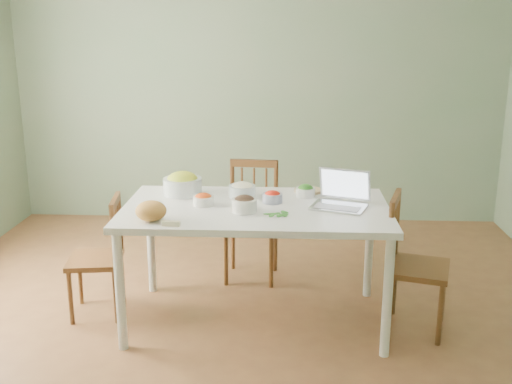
# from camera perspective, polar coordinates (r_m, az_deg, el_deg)

# --- Properties ---
(floor) EXTENTS (5.00, 5.00, 0.00)m
(floor) POSITION_cam_1_polar(r_m,az_deg,el_deg) (4.25, -1.49, -12.80)
(floor) COLOR brown
(floor) RESTS_ON ground
(wall_back) EXTENTS (5.00, 0.00, 2.70)m
(wall_back) POSITION_cam_1_polar(r_m,az_deg,el_deg) (6.28, 0.21, 9.38)
(wall_back) COLOR gray
(wall_back) RESTS_ON ground
(wall_front) EXTENTS (5.00, 0.00, 2.70)m
(wall_front) POSITION_cam_1_polar(r_m,az_deg,el_deg) (1.43, -9.82, -12.31)
(wall_front) COLOR gray
(wall_front) RESTS_ON ground
(dining_table) EXTENTS (1.78, 1.00, 0.84)m
(dining_table) POSITION_cam_1_polar(r_m,az_deg,el_deg) (4.21, 0.00, -6.81)
(dining_table) COLOR white
(dining_table) RESTS_ON floor
(chair_far) EXTENTS (0.45, 0.43, 0.95)m
(chair_far) POSITION_cam_1_polar(r_m,az_deg,el_deg) (4.89, -0.46, -2.88)
(chair_far) COLOR #5A3117
(chair_far) RESTS_ON floor
(chair_left) EXTENTS (0.41, 0.42, 0.86)m
(chair_left) POSITION_cam_1_polar(r_m,az_deg,el_deg) (4.46, -14.88, -5.91)
(chair_left) COLOR #5A3117
(chair_left) RESTS_ON floor
(chair_right) EXTENTS (0.49, 0.51, 0.93)m
(chair_right) POSITION_cam_1_polar(r_m,az_deg,el_deg) (4.22, 15.01, -6.63)
(chair_right) COLOR #5A3117
(chair_right) RESTS_ON floor
(bread_boule) EXTENTS (0.21, 0.21, 0.13)m
(bread_boule) POSITION_cam_1_polar(r_m,az_deg,el_deg) (3.82, -9.83, -1.75)
(bread_boule) COLOR #C38F40
(bread_boule) RESTS_ON dining_table
(butter_stick) EXTENTS (0.11, 0.04, 0.03)m
(butter_stick) POSITION_cam_1_polar(r_m,az_deg,el_deg) (3.71, -7.99, -2.95)
(butter_stick) COLOR beige
(butter_stick) RESTS_ON dining_table
(bowl_squash) EXTENTS (0.36, 0.36, 0.16)m
(bowl_squash) POSITION_cam_1_polar(r_m,az_deg,el_deg) (4.37, -6.91, 0.80)
(bowl_squash) COLOR gold
(bowl_squash) RESTS_ON dining_table
(bowl_carrot) EXTENTS (0.16, 0.16, 0.08)m
(bowl_carrot) POSITION_cam_1_polar(r_m,az_deg,el_deg) (4.11, -4.96, -0.69)
(bowl_carrot) COLOR orange
(bowl_carrot) RESTS_ON dining_table
(bowl_onion) EXTENTS (0.25, 0.25, 0.10)m
(bowl_onion) POSITION_cam_1_polar(r_m,az_deg,el_deg) (4.29, -1.32, 0.24)
(bowl_onion) COLOR #F9F2C8
(bowl_onion) RESTS_ON dining_table
(bowl_mushroom) EXTENTS (0.21, 0.21, 0.11)m
(bowl_mushroom) POSITION_cam_1_polar(r_m,az_deg,el_deg) (3.94, -1.10, -1.10)
(bowl_mushroom) COLOR black
(bowl_mushroom) RESTS_ON dining_table
(bowl_redpep) EXTENTS (0.15, 0.15, 0.08)m
(bowl_redpep) POSITION_cam_1_polar(r_m,az_deg,el_deg) (4.15, 1.56, -0.45)
(bowl_redpep) COLOR red
(bowl_redpep) RESTS_ON dining_table
(bowl_broccoli) EXTENTS (0.16, 0.16, 0.09)m
(bowl_broccoli) POSITION_cam_1_polar(r_m,az_deg,el_deg) (4.30, 4.67, 0.12)
(bowl_broccoli) COLOR #215C12
(bowl_broccoli) RESTS_ON dining_table
(flatbread) EXTENTS (0.23, 0.23, 0.02)m
(flatbread) POSITION_cam_1_polar(r_m,az_deg,el_deg) (4.44, 4.92, 0.14)
(flatbread) COLOR tan
(flatbread) RESTS_ON dining_table
(basil_bunch) EXTENTS (0.19, 0.19, 0.02)m
(basil_bunch) POSITION_cam_1_polar(r_m,az_deg,el_deg) (3.90, 1.89, -1.97)
(basil_bunch) COLOR #1A5914
(basil_bunch) RESTS_ON dining_table
(laptop) EXTENTS (0.43, 0.41, 0.24)m
(laptop) POSITION_cam_1_polar(r_m,az_deg,el_deg) (4.04, 7.80, 0.11)
(laptop) COLOR silver
(laptop) RESTS_ON dining_table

